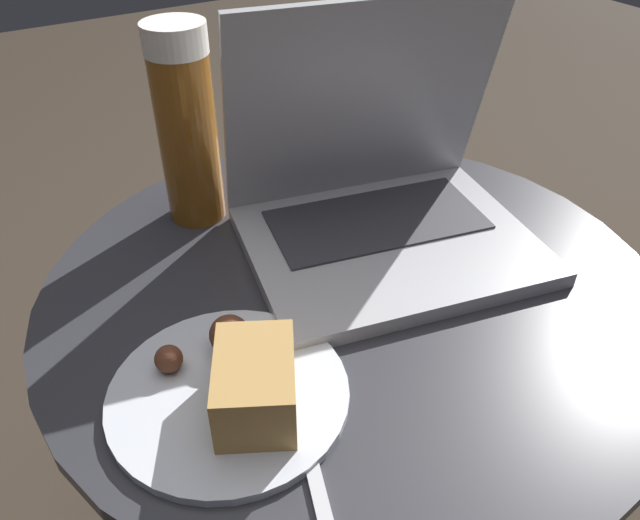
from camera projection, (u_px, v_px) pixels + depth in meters
name	position (u px, v px, depth m)	size (l,w,h in m)	color
table	(348.00, 378.00, 0.79)	(0.69, 0.69, 0.50)	black
laptop	(380.00, 197.00, 0.73)	(0.37, 0.32, 0.27)	#B2B2B7
beer_glass	(187.00, 127.00, 0.73)	(0.07, 0.07, 0.24)	brown
snack_plate	(238.00, 385.00, 0.54)	(0.22, 0.22, 0.07)	silver
fork	(299.00, 414.00, 0.54)	(0.08, 0.19, 0.00)	silver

